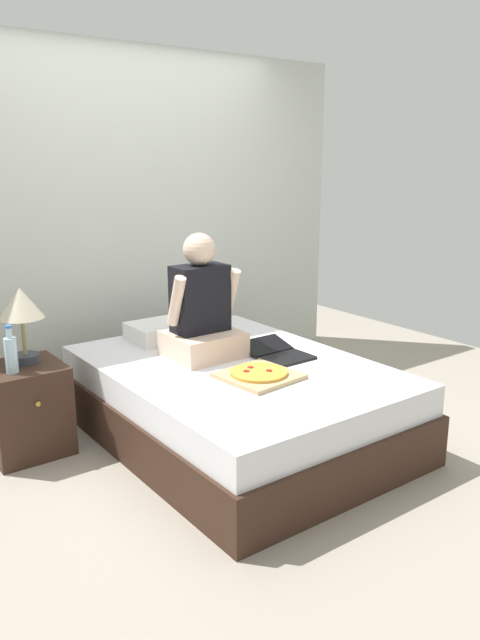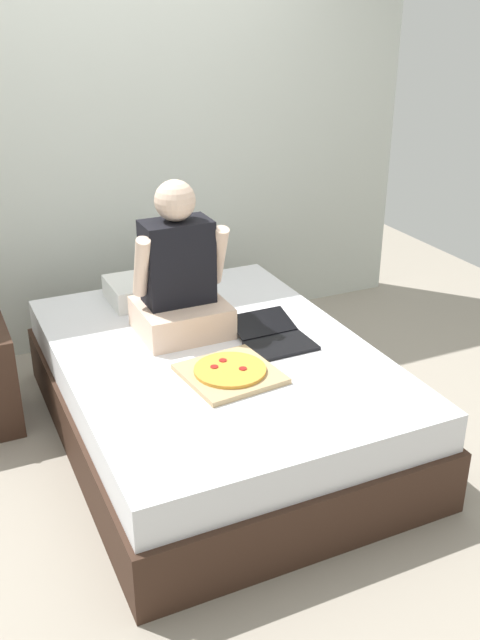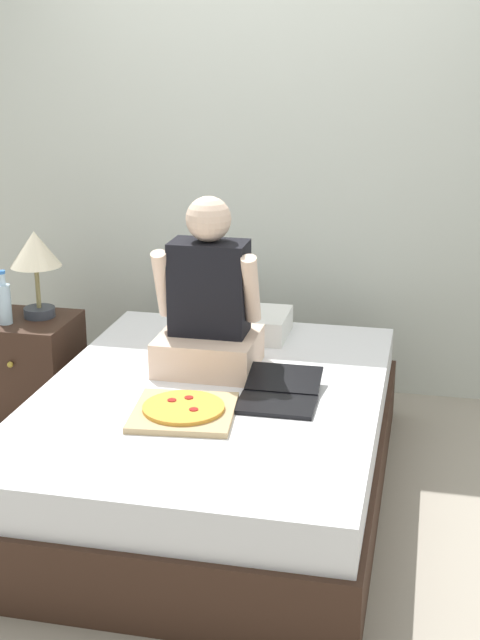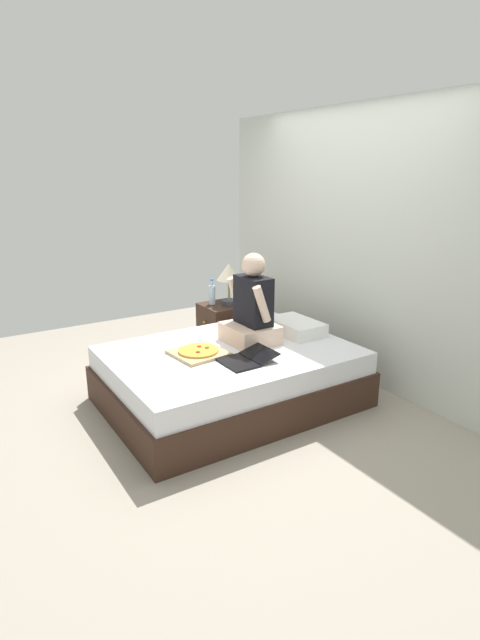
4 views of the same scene
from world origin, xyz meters
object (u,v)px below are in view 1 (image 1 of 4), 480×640
object	(u,v)px
nightstand_left	(26,409)
pizza_box	(259,375)
water_bottle	(11,354)
bed	(236,402)
person_seated	(201,312)
laptop	(280,354)
lamp_on_left_nightstand	(21,309)

from	to	relation	value
nightstand_left	pizza_box	world-z (taller)	nightstand_left
water_bottle	bed	bearing A→B (deg)	-22.74
water_bottle	person_seated	bearing A→B (deg)	-11.80
laptop	pizza_box	bearing A→B (deg)	-146.60
bed	nightstand_left	bearing A→B (deg)	152.06
bed	lamp_on_left_nightstand	bearing A→B (deg)	149.16
pizza_box	lamp_on_left_nightstand	bearing A→B (deg)	138.29
lamp_on_left_nightstand	person_seated	world-z (taller)	person_seated
water_bottle	laptop	world-z (taller)	water_bottle
bed	water_bottle	world-z (taller)	water_bottle
bed	pizza_box	size ratio (longest dim) A/B	4.63
nightstand_left	laptop	bearing A→B (deg)	-24.35
water_bottle	pizza_box	distance (m)	1.40
water_bottle	laptop	size ratio (longest dim) A/B	0.66
laptop	pizza_box	world-z (taller)	laptop
nightstand_left	water_bottle	distance (m)	0.40
person_seated	pizza_box	bearing A→B (deg)	-86.56
water_bottle	laptop	xyz separation A→B (m)	(1.49, -0.55, -0.14)
lamp_on_left_nightstand	laptop	world-z (taller)	lamp_on_left_nightstand
person_seated	pizza_box	size ratio (longest dim) A/B	1.77
lamp_on_left_nightstand	pizza_box	xyz separation A→B (m)	(1.03, -0.92, -0.36)
water_bottle	person_seated	distance (m)	1.15
nightstand_left	lamp_on_left_nightstand	xyz separation A→B (m)	(0.04, 0.05, 0.60)
bed	person_seated	distance (m)	0.60
water_bottle	nightstand_left	bearing A→B (deg)	48.35
bed	lamp_on_left_nightstand	world-z (taller)	lamp_on_left_nightstand
person_seated	pizza_box	distance (m)	0.61
nightstand_left	water_bottle	world-z (taller)	water_bottle
nightstand_left	laptop	xyz separation A→B (m)	(1.41, -0.64, 0.24)
water_bottle	lamp_on_left_nightstand	bearing A→B (deg)	49.40
lamp_on_left_nightstand	nightstand_left	bearing A→B (deg)	-128.63
lamp_on_left_nightstand	person_seated	xyz separation A→B (m)	(1.00, -0.37, -0.09)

